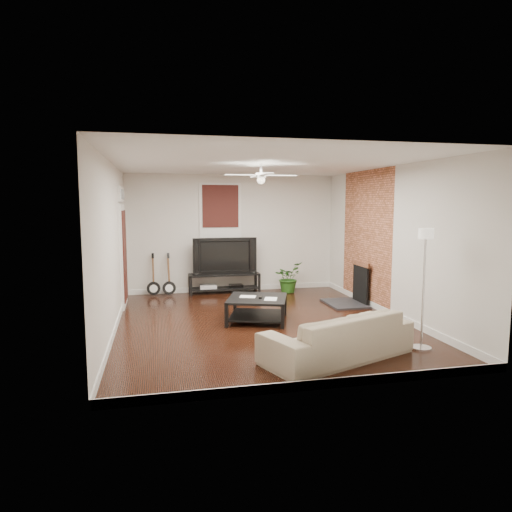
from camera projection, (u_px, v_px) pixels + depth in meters
The scene contains 14 objects.
room at pixel (261, 244), 7.87m from camera, with size 5.01×6.01×2.81m.
brick_accent at pixel (366, 238), 9.37m from camera, with size 0.02×2.20×2.80m, color brown.
fireplace at pixel (352, 283), 9.42m from camera, with size 0.80×1.10×0.92m, color black.
window_back at pixel (220, 211), 10.62m from camera, with size 1.00×0.06×1.30m, color #38100F.
door_left at pixel (124, 246), 9.20m from camera, with size 0.08×1.00×2.50m, color white.
tv_stand at pixel (224, 283), 10.65m from camera, with size 1.67×0.44×0.47m, color black.
tv at pixel (224, 255), 10.59m from camera, with size 1.49×0.20×0.86m, color black.
coffee_table at pixel (257, 309), 8.11m from camera, with size 1.02×1.02×0.43m, color black.
sofa at pixel (338, 336), 6.13m from camera, with size 2.17×0.85×0.63m, color tan.
floor_lamp at pixel (424, 289), 6.45m from camera, with size 0.29×0.29×1.78m, color silver, non-canonical shape.
potted_plant at pixel (288, 277), 10.69m from camera, with size 0.65×0.56×0.72m, color #245618.
guitar_left at pixel (153, 275), 10.24m from camera, with size 0.31×0.22×0.99m, color black, non-canonical shape.
guitar_right at pixel (169, 275), 10.28m from camera, with size 0.31×0.22×0.99m, color black, non-canonical shape.
ceiling_fan at pixel (261, 175), 7.73m from camera, with size 1.24×1.24×0.32m, color white, non-canonical shape.
Camera 1 is at (-1.77, -7.64, 2.12)m, focal length 31.46 mm.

